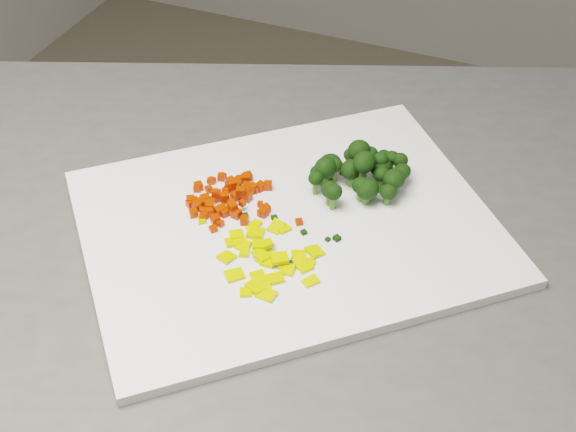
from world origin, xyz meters
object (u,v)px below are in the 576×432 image
at_px(carrot_pile, 231,193).
at_px(broccoli_pile, 363,166).
at_px(pepper_pile, 272,254).
at_px(counter_block, 284,430).
at_px(cutting_board, 288,226).

xyz_separation_m(carrot_pile, broccoli_pile, (0.13, 0.09, 0.01)).
relative_size(carrot_pile, broccoli_pile, 0.83).
bearing_deg(broccoli_pile, pepper_pile, -107.11).
xyz_separation_m(counter_block, broccoli_pile, (0.07, 0.07, 0.49)).
bearing_deg(cutting_board, carrot_pile, 173.90).
relative_size(pepper_pile, broccoli_pile, 0.97).
bearing_deg(pepper_pile, carrot_pile, 139.75).
distance_m(counter_block, broccoli_pile, 0.50).
bearing_deg(counter_block, cutting_board, -56.19).
xyz_separation_m(counter_block, cutting_board, (0.02, -0.03, 0.46)).
bearing_deg(carrot_pile, pepper_pile, -40.25).
height_order(counter_block, cutting_board, cutting_board).
height_order(cutting_board, pepper_pile, pepper_pile).
bearing_deg(broccoli_pile, cutting_board, -119.94).
xyz_separation_m(cutting_board, broccoli_pile, (0.06, 0.10, 0.03)).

